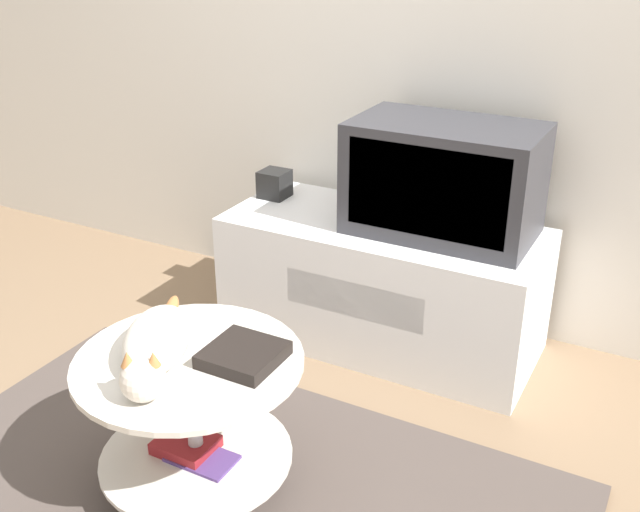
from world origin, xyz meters
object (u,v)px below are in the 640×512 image
object	(u,v)px
speaker	(275,184)
dvd_box	(244,354)
cat	(155,345)
tv	(444,179)

from	to	relation	value
speaker	dvd_box	xyz separation A→B (m)	(0.54, -1.06, -0.08)
dvd_box	cat	bearing A→B (deg)	-149.37
dvd_box	cat	distance (m)	0.24
tv	cat	distance (m)	1.24
tv	dvd_box	xyz separation A→B (m)	(-0.20, -1.03, -0.23)
tv	speaker	world-z (taller)	tv
tv	dvd_box	distance (m)	1.08
dvd_box	tv	bearing A→B (deg)	79.17
speaker	dvd_box	size ratio (longest dim) A/B	0.57
tv	cat	size ratio (longest dim) A/B	1.31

